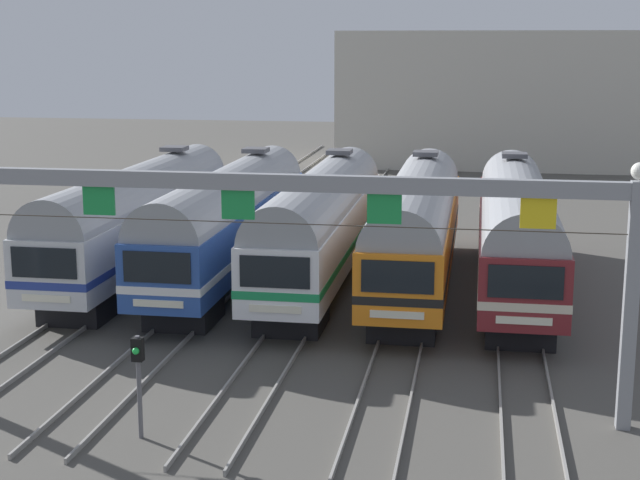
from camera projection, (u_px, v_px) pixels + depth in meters
name	position (u px, v px, depth m)	size (l,w,h in m)	color
ground_plane	(321.00, 284.00, 39.67)	(160.00, 160.00, 0.00)	#4C4944
track_bed	(369.00, 212.00, 56.07)	(17.14, 70.00, 0.15)	gray
commuter_train_silver	(139.00, 215.00, 40.39)	(2.88, 18.06, 5.05)	silver
commuter_train_blue	(229.00, 218.00, 39.76)	(2.88, 18.06, 5.05)	#284C9E
commuter_train_white	(321.00, 221.00, 39.12)	(2.88, 18.06, 5.05)	white
commuter_train_orange	(417.00, 224.00, 38.49)	(2.88, 18.06, 5.05)	orange
commuter_train_maroon	(516.00, 227.00, 37.86)	(2.88, 18.06, 5.05)	maroon
catenary_gantry	(238.00, 219.00, 25.57)	(20.88, 0.44, 6.97)	gray
yard_signal_mast	(138.00, 367.00, 23.97)	(0.28, 0.35, 2.71)	#59595E
maintenance_building	(487.00, 98.00, 77.19)	(23.46, 10.00, 10.64)	beige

